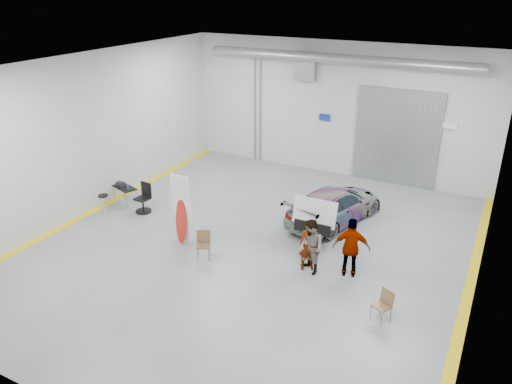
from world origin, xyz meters
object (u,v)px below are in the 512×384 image
at_px(sedan_car, 335,205).
at_px(office_chair, 144,199).
at_px(person_c, 351,248).
at_px(work_table, 123,187).
at_px(person_b, 311,247).
at_px(person_a, 309,245).
at_px(folding_chair_near, 204,250).
at_px(surfboard_display, 181,215).
at_px(folding_chair_far, 381,312).
at_px(shop_stool, 104,204).

bearing_deg(sedan_car, office_chair, 37.00).
height_order(sedan_car, office_chair, sedan_car).
bearing_deg(person_c, work_table, -20.98).
bearing_deg(person_b, person_a, 166.87).
relative_size(person_b, person_c, 0.92).
bearing_deg(folding_chair_near, sedan_car, 30.64).
distance_m(sedan_car, person_a, 3.63).
relative_size(folding_chair_near, office_chair, 0.81).
distance_m(sedan_car, office_chair, 7.35).
distance_m(surfboard_display, office_chair, 3.17).
relative_size(person_a, folding_chair_near, 1.79).
relative_size(person_b, work_table, 1.46).
relative_size(work_table, office_chair, 1.05).
distance_m(folding_chair_far, shop_stool, 11.31).
bearing_deg(person_a, sedan_car, 63.97).
bearing_deg(work_table, person_a, -8.23).
bearing_deg(shop_stool, folding_chair_far, -7.99).
xyz_separation_m(person_c, office_chair, (-8.53, 0.70, -0.46)).
height_order(surfboard_display, office_chair, surfboard_display).
bearing_deg(office_chair, person_a, -1.75).
relative_size(person_b, shop_stool, 2.27).
height_order(sedan_car, folding_chair_far, sedan_car).
bearing_deg(surfboard_display, sedan_car, 44.13).
relative_size(surfboard_display, office_chair, 2.30).
bearing_deg(sedan_car, person_b, 114.05).
distance_m(person_c, work_table, 9.84).
bearing_deg(person_a, shop_stool, 146.99).
xyz_separation_m(sedan_car, shop_stool, (-8.10, -3.52, -0.26)).
xyz_separation_m(surfboard_display, folding_chair_far, (7.16, -1.07, -0.79)).
xyz_separation_m(person_b, folding_chair_near, (-3.37, -0.84, -0.59)).
xyz_separation_m(person_b, person_c, (1.14, 0.39, 0.08)).
xyz_separation_m(person_b, folding_chair_far, (2.57, -1.36, -0.61)).
bearing_deg(work_table, shop_stool, -89.40).
bearing_deg(office_chair, shop_stool, -139.17).
relative_size(folding_chair_near, folding_chair_far, 1.04).
xyz_separation_m(sedan_car, person_c, (1.68, -3.35, 0.31)).
bearing_deg(office_chair, folding_chair_near, -19.95).
height_order(person_a, office_chair, person_a).
distance_m(folding_chair_near, office_chair, 4.47).
height_order(person_b, folding_chair_near, person_b).
bearing_deg(work_table, office_chair, -12.65).
bearing_deg(shop_stool, person_c, 1.02).
relative_size(folding_chair_far, office_chair, 0.77).
relative_size(person_a, surfboard_display, 0.63).
bearing_deg(person_a, surfboard_display, 153.04).
xyz_separation_m(person_a, work_table, (-8.52, 1.23, -0.14)).
bearing_deg(work_table, person_b, -9.02).
distance_m(person_b, person_c, 1.21).
bearing_deg(folding_chair_far, sedan_car, 149.15).
xyz_separation_m(person_c, folding_chair_near, (-4.51, -1.23, -0.67)).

